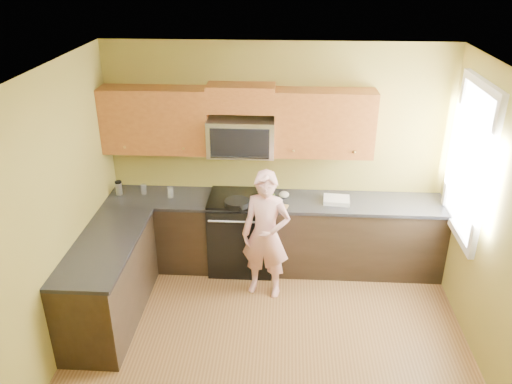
# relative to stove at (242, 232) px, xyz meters

# --- Properties ---
(floor) EXTENTS (4.00, 4.00, 0.00)m
(floor) POSITION_rel_stove_xyz_m (0.40, -1.68, -0.47)
(floor) COLOR brown
(floor) RESTS_ON ground
(ceiling) EXTENTS (4.00, 4.00, 0.00)m
(ceiling) POSITION_rel_stove_xyz_m (0.40, -1.68, 2.23)
(ceiling) COLOR white
(ceiling) RESTS_ON ground
(wall_back) EXTENTS (4.00, 0.00, 4.00)m
(wall_back) POSITION_rel_stove_xyz_m (0.40, 0.32, 0.88)
(wall_back) COLOR olive
(wall_back) RESTS_ON ground
(wall_left) EXTENTS (0.00, 4.00, 4.00)m
(wall_left) POSITION_rel_stove_xyz_m (-1.60, -1.68, 0.88)
(wall_left) COLOR olive
(wall_left) RESTS_ON ground
(wall_right) EXTENTS (0.00, 4.00, 4.00)m
(wall_right) POSITION_rel_stove_xyz_m (2.40, -1.68, 0.88)
(wall_right) COLOR olive
(wall_right) RESTS_ON ground
(cabinet_back_run) EXTENTS (4.00, 0.60, 0.88)m
(cabinet_back_run) POSITION_rel_stove_xyz_m (0.40, 0.02, -0.03)
(cabinet_back_run) COLOR black
(cabinet_back_run) RESTS_ON floor
(cabinet_left_run) EXTENTS (0.60, 1.60, 0.88)m
(cabinet_left_run) POSITION_rel_stove_xyz_m (-1.30, -1.08, -0.03)
(cabinet_left_run) COLOR black
(cabinet_left_run) RESTS_ON floor
(countertop_back) EXTENTS (4.00, 0.62, 0.04)m
(countertop_back) POSITION_rel_stove_xyz_m (0.40, 0.01, 0.43)
(countertop_back) COLOR black
(countertop_back) RESTS_ON cabinet_back_run
(countertop_left) EXTENTS (0.62, 1.60, 0.04)m
(countertop_left) POSITION_rel_stove_xyz_m (-1.29, -1.08, 0.43)
(countertop_left) COLOR black
(countertop_left) RESTS_ON cabinet_left_run
(stove) EXTENTS (0.76, 0.65, 0.95)m
(stove) POSITION_rel_stove_xyz_m (0.00, 0.00, 0.00)
(stove) COLOR black
(stove) RESTS_ON floor
(microwave) EXTENTS (0.76, 0.40, 0.42)m
(microwave) POSITION_rel_stove_xyz_m (0.00, 0.12, 0.97)
(microwave) COLOR silver
(microwave) RESTS_ON wall_back
(upper_cab_left) EXTENTS (1.22, 0.33, 0.75)m
(upper_cab_left) POSITION_rel_stove_xyz_m (-0.99, 0.16, 0.97)
(upper_cab_left) COLOR #945222
(upper_cab_left) RESTS_ON wall_back
(upper_cab_right) EXTENTS (1.12, 0.33, 0.75)m
(upper_cab_right) POSITION_rel_stove_xyz_m (0.94, 0.16, 0.97)
(upper_cab_right) COLOR #945222
(upper_cab_right) RESTS_ON wall_back
(upper_cab_over_mw) EXTENTS (0.76, 0.33, 0.30)m
(upper_cab_over_mw) POSITION_rel_stove_xyz_m (0.00, 0.16, 1.62)
(upper_cab_over_mw) COLOR #945222
(upper_cab_over_mw) RESTS_ON wall_back
(window) EXTENTS (0.06, 1.06, 1.66)m
(window) POSITION_rel_stove_xyz_m (2.38, -0.48, 1.17)
(window) COLOR white
(window) RESTS_ON wall_right
(woman) EXTENTS (0.61, 0.47, 1.50)m
(woman) POSITION_rel_stove_xyz_m (0.32, -0.53, 0.27)
(woman) COLOR #FF7F83
(woman) RESTS_ON floor
(frying_pan) EXTENTS (0.42, 0.56, 0.06)m
(frying_pan) POSITION_rel_stove_xyz_m (-0.03, -0.22, 0.47)
(frying_pan) COLOR black
(frying_pan) RESTS_ON stove
(butter_tub) EXTENTS (0.14, 0.14, 0.09)m
(butter_tub) POSITION_rel_stove_xyz_m (0.34, -0.01, 0.45)
(butter_tub) COLOR #FFF243
(butter_tub) RESTS_ON countertop_back
(toast_slice) EXTENTS (0.13, 0.13, 0.01)m
(toast_slice) POSITION_rel_stove_xyz_m (0.50, -0.18, 0.45)
(toast_slice) COLOR #B27F47
(toast_slice) RESTS_ON countertop_back
(napkin_a) EXTENTS (0.13, 0.14, 0.06)m
(napkin_a) POSITION_rel_stove_xyz_m (0.25, -0.09, 0.48)
(napkin_a) COLOR silver
(napkin_a) RESTS_ON countertop_back
(napkin_b) EXTENTS (0.15, 0.16, 0.07)m
(napkin_b) POSITION_rel_stove_xyz_m (0.51, 0.09, 0.48)
(napkin_b) COLOR silver
(napkin_b) RESTS_ON countertop_back
(dish_towel) EXTENTS (0.32, 0.26, 0.05)m
(dish_towel) POSITION_rel_stove_xyz_m (1.12, -0.00, 0.47)
(dish_towel) COLOR white
(dish_towel) RESTS_ON countertop_back
(travel_mug) EXTENTS (0.09, 0.09, 0.17)m
(travel_mug) POSITION_rel_stove_xyz_m (-1.48, 0.05, 0.45)
(travel_mug) COLOR silver
(travel_mug) RESTS_ON countertop_back
(glass_a) EXTENTS (0.07, 0.07, 0.12)m
(glass_a) POSITION_rel_stove_xyz_m (-1.18, 0.08, 0.51)
(glass_a) COLOR silver
(glass_a) RESTS_ON countertop_back
(glass_b) EXTENTS (0.08, 0.08, 0.12)m
(glass_b) POSITION_rel_stove_xyz_m (-0.84, 0.01, 0.51)
(glass_b) COLOR silver
(glass_b) RESTS_ON countertop_back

